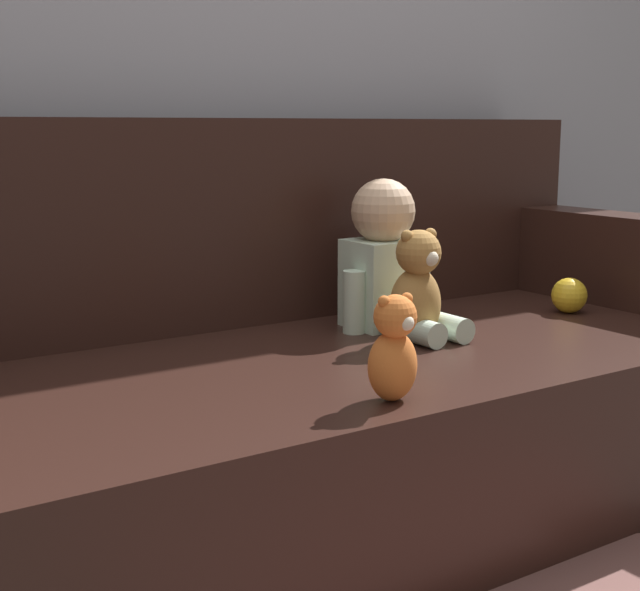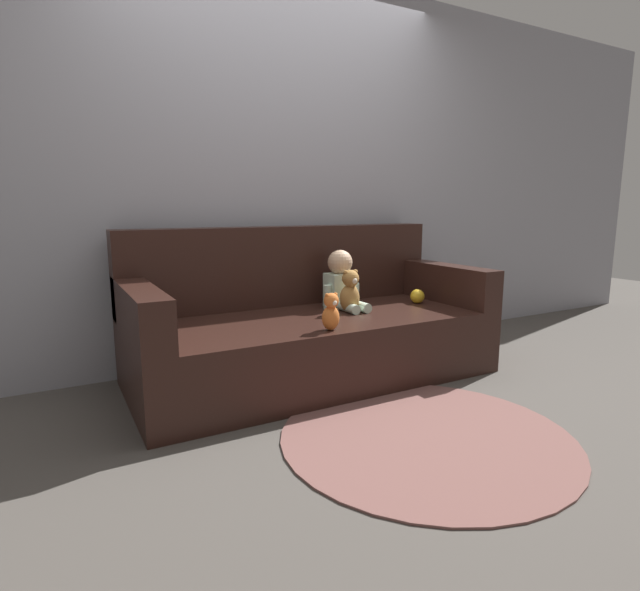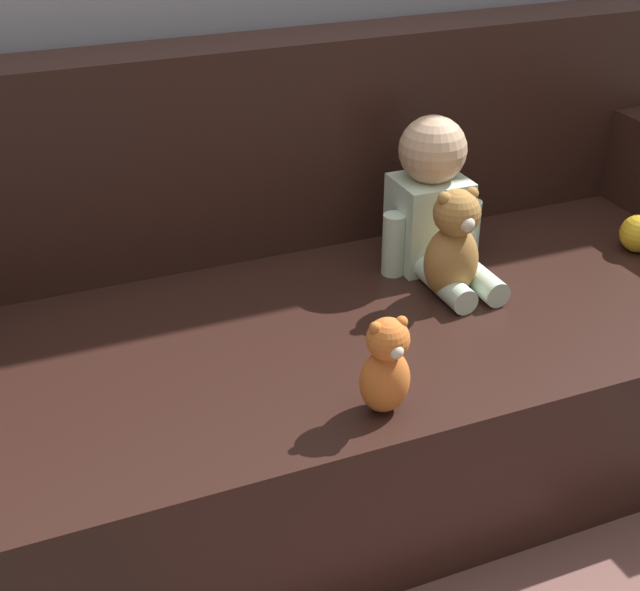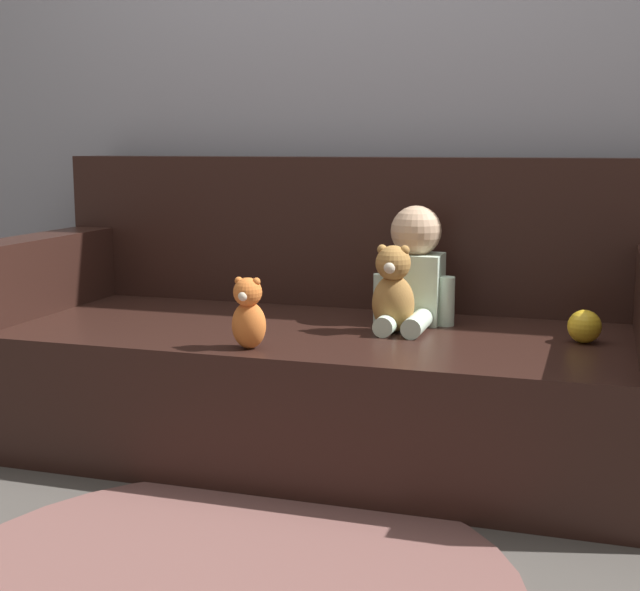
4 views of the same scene
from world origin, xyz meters
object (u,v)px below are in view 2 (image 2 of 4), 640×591
Objects in this scene: plush_toy_side at (331,312)px; person_baby at (342,283)px; teddy_bear_brown at (350,291)px; toy_ball at (417,296)px; couch at (309,327)px.

person_baby is at bearing 53.29° from plush_toy_side.
teddy_bear_brown reaches higher than toy_ball.
couch reaches higher than person_baby.
toy_ball is at bearing 2.35° from teddy_bear_brown.
couch is at bearing -172.07° from person_baby.
teddy_bear_brown is 1.32× the size of plush_toy_side.
plush_toy_side reaches higher than toy_ball.
person_baby is at bearing 78.11° from teddy_bear_brown.
teddy_bear_brown is 2.78× the size of toy_ball.
teddy_bear_brown is (-0.03, -0.15, -0.03)m from person_baby.
couch is 0.34m from teddy_bear_brown.
person_baby is 1.40× the size of teddy_bear_brown.
couch is 0.81m from toy_ball.
toy_ball is at bearing 22.04° from plush_toy_side.
couch is 10.74× the size of plush_toy_side.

